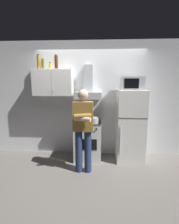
{
  "coord_description": "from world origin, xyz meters",
  "views": [
    {
      "loc": [
        0.21,
        -3.48,
        1.8
      ],
      "look_at": [
        0.0,
        0.0,
        1.15
      ],
      "focal_mm": 27.23,
      "sensor_mm": 36.0,
      "label": 1
    }
  ],
  "objects_px": {
    "range_hood": "(88,90)",
    "refrigerator": "(130,126)",
    "person_standing": "(83,128)",
    "bottle_olive_oil": "(43,64)",
    "microwave": "(132,83)",
    "cooking_pot": "(94,120)",
    "stove_oven": "(88,140)",
    "upper_cabinet": "(53,83)",
    "bottle_spice_jar": "(50,66)",
    "bottle_rum_dark": "(56,62)",
    "bottle_liquor_amber": "(39,62)"
  },
  "relations": [
    {
      "from": "upper_cabinet",
      "to": "microwave",
      "type": "height_order",
      "value": "upper_cabinet"
    },
    {
      "from": "bottle_rum_dark",
      "to": "cooking_pot",
      "type": "bearing_deg",
      "value": -17.3
    },
    {
      "from": "stove_oven",
      "to": "bottle_spice_jar",
      "type": "distance_m",
      "value": 1.89
    },
    {
      "from": "stove_oven",
      "to": "bottle_olive_oil",
      "type": "distance_m",
      "value": 2.01
    },
    {
      "from": "range_hood",
      "to": "bottle_olive_oil",
      "type": "distance_m",
      "value": 1.17
    },
    {
      "from": "range_hood",
      "to": "refrigerator",
      "type": "xyz_separation_m",
      "value": [
        0.95,
        -0.13,
        -0.8
      ]
    },
    {
      "from": "refrigerator",
      "to": "bottle_spice_jar",
      "type": "distance_m",
      "value": 2.24
    },
    {
      "from": "person_standing",
      "to": "bottle_olive_oil",
      "type": "xyz_separation_m",
      "value": [
        -0.97,
        0.74,
        1.26
      ]
    },
    {
      "from": "bottle_olive_oil",
      "to": "bottle_rum_dark",
      "type": "relative_size",
      "value": 0.73
    },
    {
      "from": "bottle_spice_jar",
      "to": "bottle_rum_dark",
      "type": "bearing_deg",
      "value": 7.66
    },
    {
      "from": "refrigerator",
      "to": "bottle_liquor_amber",
      "type": "distance_m",
      "value": 2.51
    },
    {
      "from": "range_hood",
      "to": "bottle_olive_oil",
      "type": "bearing_deg",
      "value": 179.51
    },
    {
      "from": "cooking_pot",
      "to": "bottle_liquor_amber",
      "type": "height_order",
      "value": "bottle_liquor_amber"
    },
    {
      "from": "bottle_olive_oil",
      "to": "stove_oven",
      "type": "bearing_deg",
      "value": -7.54
    },
    {
      "from": "stove_oven",
      "to": "range_hood",
      "type": "relative_size",
      "value": 1.17
    },
    {
      "from": "bottle_spice_jar",
      "to": "bottle_liquor_amber",
      "type": "relative_size",
      "value": 0.46
    },
    {
      "from": "range_hood",
      "to": "bottle_spice_jar",
      "type": "xyz_separation_m",
      "value": [
        -0.85,
        0.0,
        0.52
      ]
    },
    {
      "from": "upper_cabinet",
      "to": "range_hood",
      "type": "distance_m",
      "value": 0.81
    },
    {
      "from": "stove_oven",
      "to": "bottle_rum_dark",
      "type": "distance_m",
      "value": 1.92
    },
    {
      "from": "cooking_pot",
      "to": "microwave",
      "type": "bearing_deg",
      "value": 9.57
    },
    {
      "from": "upper_cabinet",
      "to": "bottle_olive_oil",
      "type": "bearing_deg",
      "value": 177.42
    },
    {
      "from": "upper_cabinet",
      "to": "bottle_spice_jar",
      "type": "relative_size",
      "value": 5.99
    },
    {
      "from": "microwave",
      "to": "cooking_pot",
      "type": "xyz_separation_m",
      "value": [
        -0.82,
        -0.14,
        -0.8
      ]
    },
    {
      "from": "person_standing",
      "to": "bottle_spice_jar",
      "type": "height_order",
      "value": "bottle_spice_jar"
    },
    {
      "from": "cooking_pot",
      "to": "refrigerator",
      "type": "bearing_deg",
      "value": 8.32
    },
    {
      "from": "person_standing",
      "to": "bottle_olive_oil",
      "type": "relative_size",
      "value": 7.08
    },
    {
      "from": "cooking_pot",
      "to": "bottle_olive_oil",
      "type": "xyz_separation_m",
      "value": [
        -1.15,
        0.25,
        1.22
      ]
    },
    {
      "from": "bottle_olive_oil",
      "to": "person_standing",
      "type": "bearing_deg",
      "value": -37.29
    },
    {
      "from": "stove_oven",
      "to": "refrigerator",
      "type": "xyz_separation_m",
      "value": [
        0.95,
        0.0,
        0.37
      ]
    },
    {
      "from": "stove_oven",
      "to": "cooking_pot",
      "type": "xyz_separation_m",
      "value": [
        0.13,
        -0.12,
        0.51
      ]
    },
    {
      "from": "range_hood",
      "to": "bottle_liquor_amber",
      "type": "bearing_deg",
      "value": 178.86
    },
    {
      "from": "upper_cabinet",
      "to": "stove_oven",
      "type": "xyz_separation_m",
      "value": [
        0.8,
        -0.13,
        -1.32
      ]
    },
    {
      "from": "cooking_pot",
      "to": "bottle_olive_oil",
      "type": "bearing_deg",
      "value": 167.55
    },
    {
      "from": "upper_cabinet",
      "to": "bottle_spice_jar",
      "type": "height_order",
      "value": "bottle_spice_jar"
    },
    {
      "from": "upper_cabinet",
      "to": "bottle_rum_dark",
      "type": "relative_size",
      "value": 2.84
    },
    {
      "from": "stove_oven",
      "to": "bottle_olive_oil",
      "type": "relative_size",
      "value": 3.77
    },
    {
      "from": "upper_cabinet",
      "to": "person_standing",
      "type": "xyz_separation_m",
      "value": [
        0.75,
        -0.73,
        -0.85
      ]
    },
    {
      "from": "cooking_pot",
      "to": "bottle_olive_oil",
      "type": "height_order",
      "value": "bottle_olive_oil"
    },
    {
      "from": "bottle_spice_jar",
      "to": "bottle_rum_dark",
      "type": "xyz_separation_m",
      "value": [
        0.13,
        0.02,
        0.08
      ]
    },
    {
      "from": "microwave",
      "to": "bottle_olive_oil",
      "type": "xyz_separation_m",
      "value": [
        -1.97,
        0.12,
        0.42
      ]
    },
    {
      "from": "upper_cabinet",
      "to": "cooking_pot",
      "type": "bearing_deg",
      "value": -14.73
    },
    {
      "from": "range_hood",
      "to": "refrigerator",
      "type": "relative_size",
      "value": 0.47
    },
    {
      "from": "refrigerator",
      "to": "range_hood",
      "type": "bearing_deg",
      "value": 172.45
    },
    {
      "from": "range_hood",
      "to": "person_standing",
      "type": "xyz_separation_m",
      "value": [
        -0.05,
        -0.73,
        -0.7
      ]
    },
    {
      "from": "range_hood",
      "to": "upper_cabinet",
      "type": "bearing_deg",
      "value": -179.91
    },
    {
      "from": "upper_cabinet",
      "to": "cooking_pot",
      "type": "relative_size",
      "value": 2.84
    },
    {
      "from": "stove_oven",
      "to": "bottle_spice_jar",
      "type": "relative_size",
      "value": 5.81
    },
    {
      "from": "bottle_spice_jar",
      "to": "cooking_pot",
      "type": "bearing_deg",
      "value": -14.12
    },
    {
      "from": "person_standing",
      "to": "bottle_liquor_amber",
      "type": "bearing_deg",
      "value": 144.86
    },
    {
      "from": "range_hood",
      "to": "cooking_pot",
      "type": "relative_size",
      "value": 2.37
    }
  ]
}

